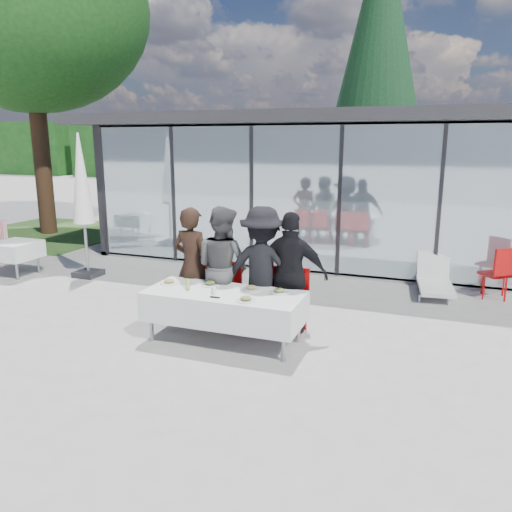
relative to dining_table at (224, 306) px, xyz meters
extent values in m
plane|color=#999591|center=(-0.20, 0.02, -0.54)|extent=(90.00, 90.00, 0.00)
cube|color=gray|center=(1.80, 8.02, -0.49)|extent=(14.00, 8.00, 0.10)
cube|color=black|center=(1.80, 11.92, 1.06)|extent=(14.00, 0.20, 3.20)
cube|color=black|center=(-5.10, 8.02, 1.06)|extent=(0.20, 8.00, 3.20)
cube|color=silver|center=(1.80, 4.05, 1.06)|extent=(13.60, 0.06, 3.10)
cube|color=#2D2D30|center=(1.80, 7.62, 2.78)|extent=(14.80, 8.80, 0.24)
cube|color=#262628|center=(-5.00, 4.05, 1.06)|extent=(0.08, 0.10, 3.10)
cube|color=#262628|center=(-3.06, 4.05, 1.06)|extent=(0.08, 0.10, 3.10)
cube|color=#262628|center=(-1.12, 4.05, 1.06)|extent=(0.08, 0.10, 3.10)
cube|color=#262628|center=(0.83, 4.05, 1.06)|extent=(0.08, 0.10, 3.10)
cube|color=#262628|center=(2.77, 4.05, 1.06)|extent=(0.08, 0.10, 3.10)
cube|color=#B40C0C|center=(-0.70, 6.52, -0.09)|extent=(0.45, 0.45, 0.90)
cube|color=#B40C0C|center=(0.80, 7.02, -0.09)|extent=(0.45, 0.45, 0.90)
cube|color=#B40C0C|center=(3.30, 6.52, -0.09)|extent=(0.45, 0.45, 0.90)
cube|color=#113711|center=(-30.20, 28.02, 1.66)|extent=(6.50, 2.00, 4.40)
cube|color=#113711|center=(-22.20, 28.02, 1.66)|extent=(6.50, 2.00, 4.40)
cube|color=#113711|center=(-14.20, 28.02, 1.66)|extent=(6.50, 2.00, 4.40)
cube|color=#113711|center=(-6.20, 28.02, 1.66)|extent=(6.50, 2.00, 4.40)
cube|color=#113711|center=(1.80, 28.02, 1.66)|extent=(6.50, 2.00, 4.40)
cube|color=silver|center=(0.00, 0.00, 0.00)|extent=(2.26, 0.96, 0.42)
cylinder|color=gray|center=(-1.00, -0.35, -0.18)|extent=(0.06, 0.06, 0.71)
cylinder|color=gray|center=(1.00, -0.35, -0.18)|extent=(0.06, 0.06, 0.71)
cylinder|color=gray|center=(-1.00, 0.35, -0.18)|extent=(0.06, 0.06, 0.71)
cylinder|color=gray|center=(1.00, 0.35, -0.18)|extent=(0.06, 0.06, 0.71)
imported|color=black|center=(-0.82, 0.62, 0.39)|extent=(0.76, 0.76, 1.85)
cube|color=#B40C0C|center=(-0.82, 0.66, -0.09)|extent=(0.44, 0.44, 0.05)
cube|color=#B40C0C|center=(-0.82, 0.86, 0.16)|extent=(0.44, 0.04, 0.55)
cylinder|color=#B40C0C|center=(-1.00, 0.48, -0.32)|extent=(0.04, 0.04, 0.43)
cylinder|color=#B40C0C|center=(-0.64, 0.48, -0.32)|extent=(0.04, 0.04, 0.43)
cylinder|color=#B40C0C|center=(-1.00, 0.84, -0.32)|extent=(0.04, 0.04, 0.43)
cylinder|color=#B40C0C|center=(-0.64, 0.84, -0.32)|extent=(0.04, 0.04, 0.43)
imported|color=#505050|center=(-0.29, 0.62, 0.40)|extent=(1.17, 1.17, 1.88)
cube|color=#B40C0C|center=(-0.29, 0.66, -0.09)|extent=(0.44, 0.44, 0.05)
cube|color=#B40C0C|center=(-0.29, 0.86, 0.16)|extent=(0.44, 0.04, 0.55)
cylinder|color=#B40C0C|center=(-0.47, 0.48, -0.32)|extent=(0.04, 0.04, 0.43)
cylinder|color=#B40C0C|center=(-0.11, 0.48, -0.32)|extent=(0.04, 0.04, 0.43)
cylinder|color=#B40C0C|center=(-0.47, 0.84, -0.32)|extent=(0.04, 0.04, 0.43)
cylinder|color=#B40C0C|center=(-0.11, 0.84, -0.32)|extent=(0.04, 0.04, 0.43)
imported|color=black|center=(0.36, 0.62, 0.42)|extent=(1.31, 1.31, 1.91)
cube|color=#B40C0C|center=(0.36, 0.66, -0.09)|extent=(0.44, 0.44, 0.05)
cube|color=#B40C0C|center=(0.36, 0.86, 0.16)|extent=(0.44, 0.04, 0.55)
cylinder|color=#B40C0C|center=(0.18, 0.48, -0.32)|extent=(0.04, 0.04, 0.43)
cylinder|color=#B40C0C|center=(0.54, 0.48, -0.32)|extent=(0.04, 0.04, 0.43)
cylinder|color=#B40C0C|center=(0.18, 0.84, -0.32)|extent=(0.04, 0.04, 0.43)
cylinder|color=#B40C0C|center=(0.54, 0.84, -0.32)|extent=(0.04, 0.04, 0.43)
imported|color=black|center=(0.81, 0.62, 0.39)|extent=(1.14, 1.14, 1.85)
cube|color=#B40C0C|center=(0.81, 0.66, -0.09)|extent=(0.44, 0.44, 0.05)
cube|color=#B40C0C|center=(0.81, 0.86, 0.16)|extent=(0.44, 0.04, 0.55)
cylinder|color=#B40C0C|center=(0.63, 0.48, -0.32)|extent=(0.04, 0.04, 0.43)
cylinder|color=#B40C0C|center=(0.99, 0.48, -0.32)|extent=(0.04, 0.04, 0.43)
cylinder|color=#B40C0C|center=(0.63, 0.84, -0.32)|extent=(0.04, 0.04, 0.43)
cylinder|color=#B40C0C|center=(0.99, 0.84, -0.32)|extent=(0.04, 0.04, 0.43)
cylinder|color=silver|center=(-0.94, 0.10, 0.22)|extent=(0.27, 0.27, 0.01)
ellipsoid|color=tan|center=(-0.94, 0.10, 0.25)|extent=(0.15, 0.15, 0.05)
cylinder|color=silver|center=(-0.33, 0.23, 0.22)|extent=(0.27, 0.27, 0.01)
ellipsoid|color=#3B5C22|center=(-0.33, 0.23, 0.25)|extent=(0.15, 0.15, 0.05)
cylinder|color=silver|center=(0.33, 0.23, 0.22)|extent=(0.27, 0.27, 0.01)
ellipsoid|color=tan|center=(0.33, 0.23, 0.25)|extent=(0.15, 0.15, 0.05)
cylinder|color=silver|center=(0.75, 0.23, 0.22)|extent=(0.27, 0.27, 0.01)
ellipsoid|color=#3B5C22|center=(0.75, 0.23, 0.25)|extent=(0.15, 0.15, 0.05)
cylinder|color=silver|center=(0.45, -0.28, 0.22)|extent=(0.27, 0.27, 0.01)
ellipsoid|color=#3B5C22|center=(0.45, -0.28, 0.25)|extent=(0.15, 0.15, 0.05)
cylinder|color=#93BB4E|center=(-0.53, -0.09, 0.29)|extent=(0.06, 0.06, 0.16)
cylinder|color=silver|center=(-0.10, -0.12, 0.26)|extent=(0.07, 0.07, 0.10)
cube|color=black|center=(0.00, -0.29, 0.22)|extent=(0.14, 0.03, 0.01)
cube|color=silver|center=(-5.67, 1.78, 0.02)|extent=(0.86, 0.86, 0.36)
cylinder|color=gray|center=(-5.37, 1.48, -0.18)|extent=(0.05, 0.05, 0.72)
cylinder|color=gray|center=(-5.97, 2.08, -0.18)|extent=(0.05, 0.05, 0.72)
cylinder|color=gray|center=(-5.37, 2.08, -0.18)|extent=(0.05, 0.05, 0.72)
cube|color=#B40C0C|center=(3.82, 3.63, -0.09)|extent=(0.62, 0.62, 0.05)
cube|color=#B40C0C|center=(3.94, 3.47, 0.16)|extent=(0.38, 0.29, 0.55)
cylinder|color=#B40C0C|center=(3.64, 3.45, -0.32)|extent=(0.04, 0.04, 0.43)
cylinder|color=#B40C0C|center=(4.00, 3.45, -0.32)|extent=(0.04, 0.04, 0.43)
cylinder|color=#B40C0C|center=(3.64, 3.81, -0.32)|extent=(0.04, 0.04, 0.43)
cylinder|color=#B40C0C|center=(4.00, 3.81, -0.32)|extent=(0.04, 0.04, 0.43)
cube|color=black|center=(-4.19, 2.26, -0.48)|extent=(0.50, 0.50, 0.12)
cylinder|color=gray|center=(-4.19, 2.26, 0.81)|extent=(0.06, 0.06, 2.70)
cone|color=white|center=(-4.19, 2.26, 1.54)|extent=(0.44, 0.44, 1.84)
cube|color=#B40C0C|center=(-7.05, 2.66, -0.49)|extent=(0.30, 0.45, 0.10)
cube|color=silver|center=(2.81, 3.42, -0.36)|extent=(0.75, 1.36, 0.08)
cube|color=silver|center=(2.74, 3.97, -0.09)|extent=(0.63, 0.33, 0.54)
cylinder|color=silver|center=(2.56, 2.87, -0.47)|extent=(0.04, 0.04, 0.14)
cylinder|color=silver|center=(3.06, 2.87, -0.47)|extent=(0.04, 0.04, 0.14)
cylinder|color=silver|center=(2.56, 3.97, -0.47)|extent=(0.04, 0.04, 0.14)
cylinder|color=silver|center=(3.06, 3.97, -0.47)|extent=(0.04, 0.04, 0.14)
cylinder|color=#382316|center=(-8.70, 6.02, 1.66)|extent=(0.50, 0.50, 4.40)
ellipsoid|color=#113711|center=(-8.70, 6.02, 5.96)|extent=(7.04, 6.40, 5.76)
cylinder|color=#382316|center=(0.30, 13.02, 0.46)|extent=(0.44, 0.44, 2.00)
cone|color=black|center=(0.30, 13.02, 5.46)|extent=(4.00, 4.00, 9.00)
cube|color=#385926|center=(-8.70, 6.02, -0.53)|extent=(5.00, 5.00, 0.02)
camera|label=1|loc=(2.78, -6.19, 2.30)|focal=35.00mm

